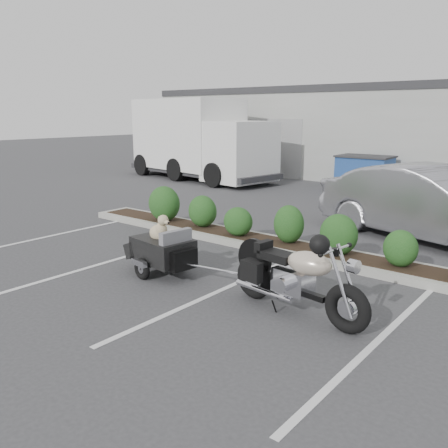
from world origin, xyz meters
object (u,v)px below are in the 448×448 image
Objects in this scene: dumpster at (364,173)px; delivery_truck at (199,141)px; pet_trailer at (162,249)px; sedan at (430,204)px; motorcycle at (296,279)px.

delivery_truck reaches higher than dumpster.
sedan reaches higher than pet_trailer.
delivery_truck is at bearing 83.78° from sedan.
motorcycle is 1.24× the size of pet_trailer.
motorcycle is 0.30× the size of delivery_truck.
delivery_truck reaches higher than pet_trailer.
pet_trailer is at bearing 166.83° from sedan.
delivery_truck reaches higher than motorcycle.
dumpster is (-1.05, 11.47, 0.19)m from pet_trailer.
sedan is (0.26, 5.48, 0.31)m from motorcycle.
motorcycle is 5.49m from sedan.
delivery_truck is (-7.99, 9.95, 1.19)m from pet_trailer.
motorcycle is at bearing -34.38° from delivery_truck.
motorcycle reaches higher than dumpster.
motorcycle is at bearing -166.71° from sedan.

